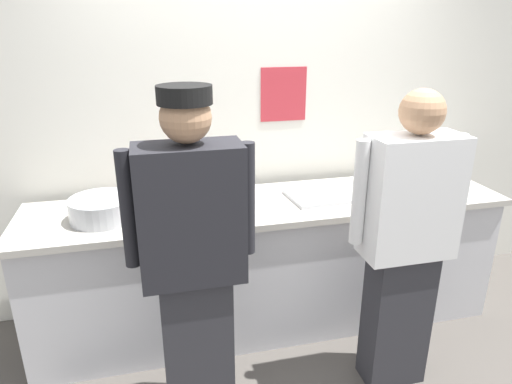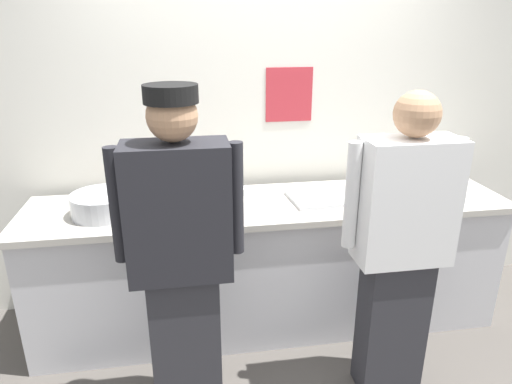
{
  "view_description": "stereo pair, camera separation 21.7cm",
  "coord_description": "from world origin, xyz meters",
  "px_view_note": "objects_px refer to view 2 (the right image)",
  "views": [
    {
      "loc": [
        -0.74,
        -2.27,
        1.99
      ],
      "look_at": [
        -0.09,
        0.37,
        0.98
      ],
      "focal_mm": 32.0,
      "sensor_mm": 36.0,
      "label": 1
    },
    {
      "loc": [
        -0.53,
        -2.31,
        1.99
      ],
      "look_at": [
        -0.09,
        0.37,
        0.98
      ],
      "focal_mm": 32.0,
      "sensor_mm": 36.0,
      "label": 2
    }
  ],
  "objects_px": {
    "sheet_tray": "(322,198)",
    "plate_stack_front": "(389,189)",
    "mixing_bowl_steel": "(103,204)",
    "ramekin_yellow_sauce": "(433,183)",
    "squeeze_bottle_primary": "(155,190)",
    "plate_stack_rear": "(225,199)",
    "ramekin_red_sauce": "(245,191)",
    "chefs_knife": "(432,198)",
    "chef_near_left": "(181,255)",
    "deli_cup": "(187,194)",
    "chef_center": "(401,246)"
  },
  "relations": [
    {
      "from": "chef_near_left",
      "to": "ramekin_yellow_sauce",
      "type": "distance_m",
      "value": 1.94
    },
    {
      "from": "mixing_bowl_steel",
      "to": "ramekin_yellow_sauce",
      "type": "distance_m",
      "value": 2.22
    },
    {
      "from": "ramekin_red_sauce",
      "to": "chefs_knife",
      "type": "distance_m",
      "value": 1.23
    },
    {
      "from": "chefs_knife",
      "to": "mixing_bowl_steel",
      "type": "bearing_deg",
      "value": 177.91
    },
    {
      "from": "chef_center",
      "to": "plate_stack_rear",
      "type": "distance_m",
      "value": 1.1
    },
    {
      "from": "plate_stack_rear",
      "to": "plate_stack_front",
      "type": "bearing_deg",
      "value": -1.22
    },
    {
      "from": "plate_stack_rear",
      "to": "squeeze_bottle_primary",
      "type": "relative_size",
      "value": 1.05
    },
    {
      "from": "plate_stack_front",
      "to": "chef_near_left",
      "type": "bearing_deg",
      "value": -153.79
    },
    {
      "from": "chef_near_left",
      "to": "deli_cup",
      "type": "height_order",
      "value": "chef_near_left"
    },
    {
      "from": "chef_near_left",
      "to": "squeeze_bottle_primary",
      "type": "relative_size",
      "value": 8.49
    },
    {
      "from": "plate_stack_rear",
      "to": "sheet_tray",
      "type": "relative_size",
      "value": 0.52
    },
    {
      "from": "mixing_bowl_steel",
      "to": "sheet_tray",
      "type": "height_order",
      "value": "mixing_bowl_steel"
    },
    {
      "from": "sheet_tray",
      "to": "plate_stack_front",
      "type": "bearing_deg",
      "value": -1.02
    },
    {
      "from": "squeeze_bottle_primary",
      "to": "chefs_knife",
      "type": "xyz_separation_m",
      "value": [
        1.78,
        -0.19,
        -0.09
      ]
    },
    {
      "from": "squeeze_bottle_primary",
      "to": "plate_stack_rear",
      "type": "bearing_deg",
      "value": -9.66
    },
    {
      "from": "deli_cup",
      "to": "chefs_knife",
      "type": "distance_m",
      "value": 1.6
    },
    {
      "from": "plate_stack_front",
      "to": "ramekin_red_sauce",
      "type": "relative_size",
      "value": 2.84
    },
    {
      "from": "squeeze_bottle_primary",
      "to": "ramekin_yellow_sauce",
      "type": "bearing_deg",
      "value": 0.9
    },
    {
      "from": "ramekin_red_sauce",
      "to": "mixing_bowl_steel",
      "type": "bearing_deg",
      "value": -166.66
    },
    {
      "from": "ramekin_yellow_sauce",
      "to": "chef_near_left",
      "type": "bearing_deg",
      "value": -155.51
    },
    {
      "from": "mixing_bowl_steel",
      "to": "deli_cup",
      "type": "bearing_deg",
      "value": 17.78
    },
    {
      "from": "ramekin_yellow_sauce",
      "to": "chefs_knife",
      "type": "height_order",
      "value": "ramekin_yellow_sauce"
    },
    {
      "from": "plate_stack_rear",
      "to": "chefs_knife",
      "type": "distance_m",
      "value": 1.35
    },
    {
      "from": "chef_near_left",
      "to": "mixing_bowl_steel",
      "type": "bearing_deg",
      "value": 124.74
    },
    {
      "from": "sheet_tray",
      "to": "deli_cup",
      "type": "bearing_deg",
      "value": 171.33
    },
    {
      "from": "sheet_tray",
      "to": "chefs_knife",
      "type": "distance_m",
      "value": 0.72
    },
    {
      "from": "chef_near_left",
      "to": "sheet_tray",
      "type": "xyz_separation_m",
      "value": [
        0.92,
        0.68,
        -0.02
      ]
    },
    {
      "from": "mixing_bowl_steel",
      "to": "sheet_tray",
      "type": "distance_m",
      "value": 1.37
    },
    {
      "from": "chef_near_left",
      "to": "chefs_knife",
      "type": "relative_size",
      "value": 6.35
    },
    {
      "from": "plate_stack_front",
      "to": "mixing_bowl_steel",
      "type": "bearing_deg",
      "value": -179.41
    },
    {
      "from": "squeeze_bottle_primary",
      "to": "chefs_knife",
      "type": "height_order",
      "value": "squeeze_bottle_primary"
    },
    {
      "from": "mixing_bowl_steel",
      "to": "squeeze_bottle_primary",
      "type": "distance_m",
      "value": 0.33
    },
    {
      "from": "mixing_bowl_steel",
      "to": "chefs_knife",
      "type": "relative_size",
      "value": 1.36
    },
    {
      "from": "chef_center",
      "to": "ramekin_red_sauce",
      "type": "height_order",
      "value": "chef_center"
    },
    {
      "from": "ramekin_yellow_sauce",
      "to": "deli_cup",
      "type": "xyz_separation_m",
      "value": [
        -1.72,
        0.01,
        0.02
      ]
    },
    {
      "from": "chef_near_left",
      "to": "ramekin_red_sauce",
      "type": "xyz_separation_m",
      "value": [
        0.43,
        0.87,
        -0.01
      ]
    },
    {
      "from": "chef_near_left",
      "to": "ramekin_red_sauce",
      "type": "height_order",
      "value": "chef_near_left"
    },
    {
      "from": "plate_stack_front",
      "to": "sheet_tray",
      "type": "bearing_deg",
      "value": 178.98
    },
    {
      "from": "ramekin_red_sauce",
      "to": "chefs_knife",
      "type": "relative_size",
      "value": 0.31
    },
    {
      "from": "squeeze_bottle_primary",
      "to": "ramekin_red_sauce",
      "type": "xyz_separation_m",
      "value": [
        0.58,
        0.1,
        -0.08
      ]
    },
    {
      "from": "plate_stack_front",
      "to": "squeeze_bottle_primary",
      "type": "distance_m",
      "value": 1.53
    },
    {
      "from": "plate_stack_rear",
      "to": "squeeze_bottle_primary",
      "type": "xyz_separation_m",
      "value": [
        -0.43,
        0.07,
        0.06
      ]
    },
    {
      "from": "deli_cup",
      "to": "chefs_knife",
      "type": "relative_size",
      "value": 0.33
    },
    {
      "from": "sheet_tray",
      "to": "chefs_knife",
      "type": "bearing_deg",
      "value": -8.24
    },
    {
      "from": "sheet_tray",
      "to": "squeeze_bottle_primary",
      "type": "distance_m",
      "value": 1.07
    },
    {
      "from": "plate_stack_rear",
      "to": "squeeze_bottle_primary",
      "type": "distance_m",
      "value": 0.44
    },
    {
      "from": "ramekin_yellow_sauce",
      "to": "plate_stack_front",
      "type": "bearing_deg",
      "value": -161.95
    },
    {
      "from": "mixing_bowl_steel",
      "to": "chefs_knife",
      "type": "distance_m",
      "value": 2.09
    },
    {
      "from": "plate_stack_front",
      "to": "squeeze_bottle_primary",
      "type": "xyz_separation_m",
      "value": [
        -1.52,
        0.1,
        0.05
      ]
    },
    {
      "from": "plate_stack_rear",
      "to": "deli_cup",
      "type": "height_order",
      "value": "deli_cup"
    }
  ]
}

